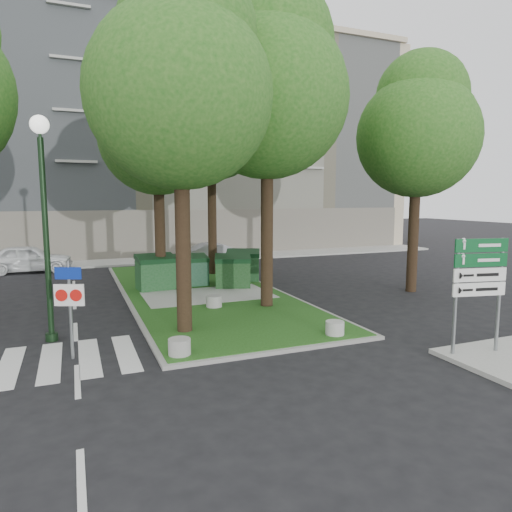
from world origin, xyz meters
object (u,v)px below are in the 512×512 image
directional_sign (479,277)px  car_white (29,259)px  dumpster_c (233,271)px  dumpster_d (243,265)px  tree_median_far (212,110)px  bollard_mid (214,301)px  bollard_left (179,347)px  tree_street_right (419,125)px  traffic_sign_pole (70,297)px  dumpster_a (156,272)px  litter_bin (217,264)px  car_silver (218,254)px  tree_median_near_left (182,78)px  tree_median_near_right (269,81)px  bollard_right (335,328)px  tree_median_mid (159,125)px  dumpster_b (191,270)px  street_lamp (44,202)px

directional_sign → car_white: bearing=132.7°
dumpster_c → dumpster_d: dumpster_d is taller
tree_median_far → bollard_mid: 10.88m
bollard_left → car_white: 16.90m
tree_street_right → traffic_sign_pole: size_ratio=4.06×
tree_street_right → dumpster_a: tree_street_right is taller
litter_bin → car_silver: 2.52m
tree_median_near_left → traffic_sign_pole: tree_median_near_left is taller
car_white → tree_median_near_right: bearing=-140.6°
tree_median_near_left → bollard_right: bearing=-28.4°
tree_median_near_left → dumpster_a: 9.12m
dumpster_a → car_white: bearing=119.2°
dumpster_a → dumpster_d: 4.26m
tree_median_mid → dumpster_b: tree_median_mid is taller
litter_bin → tree_median_mid: bearing=-132.1°
dumpster_c → car_white: bearing=153.9°
tree_median_near_right → tree_median_far: (0.20, 7.50, 0.33)m
dumpster_d → traffic_sign_pole: bearing=-110.7°
tree_median_near_left → tree_street_right: (10.50, 2.50, -0.33)m
dumpster_c → traffic_sign_pole: size_ratio=0.73×
bollard_left → car_silver: (5.66, 15.00, 0.35)m
tree_median_mid → bollard_left: (-1.19, -8.56, -6.66)m
tree_median_mid → bollard_mid: tree_median_mid is taller
tree_median_far → dumpster_c: size_ratio=6.60×
dumpster_d → bollard_left: (-5.10, -9.16, -0.50)m
dumpster_a → dumpster_c: size_ratio=0.96×
dumpster_a → dumpster_c: dumpster_a is taller
dumpster_b → dumpster_d: 2.63m
tree_median_near_right → street_lamp: (-7.21, -1.25, -4.09)m
tree_median_near_right → dumpster_d: bearing=79.9°
tree_median_near_right → street_lamp: size_ratio=1.85×
car_white → street_lamp: bearing=-169.7°
tree_median_mid → bollard_right: 11.34m
dumpster_b → bollard_right: 9.10m
tree_median_mid → car_white: bearing=127.0°
tree_median_far → car_silver: 8.48m
tree_median_near_left → bollard_mid: size_ratio=18.73×
tree_median_near_right → directional_sign: bearing=-67.2°
bollard_mid → car_silver: size_ratio=0.14×
dumpster_a → dumpster_b: (1.60, 0.38, -0.06)m
tree_median_near_right → dumpster_b: tree_median_near_right is taller
tree_median_mid → directional_sign: 13.53m
dumpster_d → car_silver: (0.56, 5.84, -0.15)m
dumpster_c → bollard_left: bearing=-99.6°
dumpster_d → car_silver: size_ratio=0.46×
litter_bin → directional_sign: directional_sign is taller
directional_sign → car_white: directional_sign is taller
dumpster_c → car_white: 12.18m
tree_median_far → car_white: tree_median_far is taller
dumpster_b → litter_bin: dumpster_b is taller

